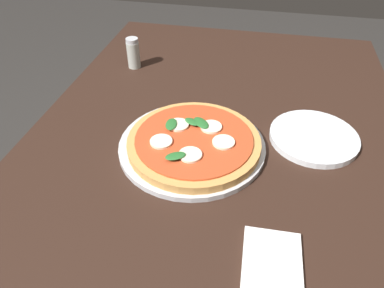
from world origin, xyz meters
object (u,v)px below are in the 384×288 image
(pizza, at_px, (194,142))
(serving_tray, at_px, (192,145))
(dining_table, at_px, (209,198))
(pepper_shaker, at_px, (133,53))
(napkin, at_px, (272,266))
(plate_white, at_px, (314,137))

(pizza, bearing_deg, serving_tray, -142.83)
(dining_table, relative_size, pepper_shaker, 16.24)
(serving_tray, distance_m, pizza, 0.02)
(dining_table, relative_size, serving_tray, 4.54)
(pizza, height_order, pepper_shaker, pepper_shaker)
(serving_tray, xyz_separation_m, pizza, (0.01, 0.01, 0.02))
(serving_tray, relative_size, pepper_shaker, 3.58)
(napkin, bearing_deg, serving_tray, -145.01)
(pizza, distance_m, pepper_shaker, 0.41)
(dining_table, relative_size, napkin, 10.77)
(pizza, xyz_separation_m, pepper_shaker, (-0.33, -0.24, 0.02))
(dining_table, bearing_deg, pizza, -131.87)
(pizza, bearing_deg, plate_white, 109.42)
(pizza, bearing_deg, napkin, 34.93)
(serving_tray, relative_size, napkin, 2.37)
(serving_tray, bearing_deg, plate_white, 107.62)
(serving_tray, height_order, napkin, serving_tray)
(pizza, xyz_separation_m, plate_white, (-0.09, 0.25, -0.02))
(napkin, relative_size, pepper_shaker, 1.51)
(dining_table, xyz_separation_m, plate_white, (-0.13, 0.21, 0.10))
(plate_white, distance_m, pepper_shaker, 0.55)
(serving_tray, bearing_deg, dining_table, 46.67)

